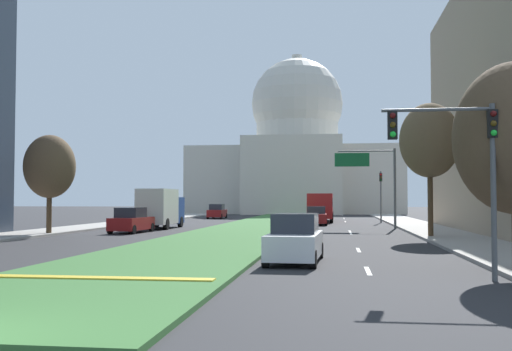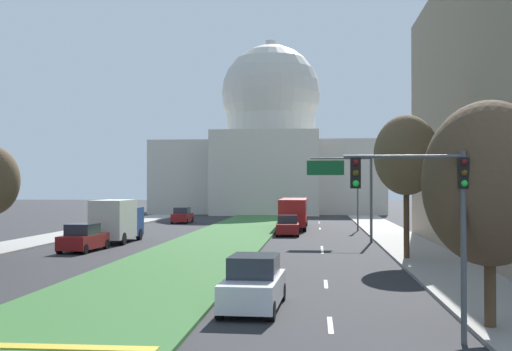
% 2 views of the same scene
% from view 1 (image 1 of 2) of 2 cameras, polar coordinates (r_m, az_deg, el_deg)
% --- Properties ---
extents(ground_plane, '(260.00, 260.00, 0.00)m').
position_cam_1_polar(ground_plane, '(57.09, 0.93, -4.67)').
color(ground_plane, '#2B2B2D').
extents(grass_median, '(7.27, 86.30, 0.14)m').
position_cam_1_polar(grass_median, '(52.33, 0.33, -4.81)').
color(grass_median, '#386B33').
rests_on(grass_median, ground_plane).
extents(median_curb_nose, '(6.54, 0.50, 0.04)m').
position_cam_1_polar(median_curb_nose, '(17.66, -14.62, -9.45)').
color(median_curb_nose, gold).
rests_on(median_curb_nose, grass_median).
extents(lane_dashes_right, '(0.16, 71.60, 0.01)m').
position_cam_1_polar(lane_dashes_right, '(54.79, 8.71, -4.74)').
color(lane_dashes_right, silver).
rests_on(lane_dashes_right, ground_plane).
extents(sidewalk_left, '(4.00, 86.30, 0.15)m').
position_cam_1_polar(sidewalk_left, '(51.30, -15.78, -4.77)').
color(sidewalk_left, '#9E9991').
rests_on(sidewalk_left, ground_plane).
extents(sidewalk_right, '(4.00, 86.30, 0.15)m').
position_cam_1_polar(sidewalk_right, '(47.66, 16.19, -4.97)').
color(sidewalk_right, '#9E9991').
rests_on(sidewalk_right, ground_plane).
extents(capitol_building, '(35.18, 26.72, 27.90)m').
position_cam_1_polar(capitol_building, '(104.41, 3.93, 1.90)').
color(capitol_building, beige).
rests_on(capitol_building, ground_plane).
extents(traffic_light_near_right, '(3.34, 0.35, 5.20)m').
position_cam_1_polar(traffic_light_near_right, '(18.60, 19.21, 2.19)').
color(traffic_light_near_right, '#515456').
rests_on(traffic_light_near_right, ground_plane).
extents(traffic_light_far_right, '(0.28, 0.35, 5.20)m').
position_cam_1_polar(traffic_light_far_right, '(61.47, 11.86, -1.36)').
color(traffic_light_far_right, '#515456').
rests_on(traffic_light_far_right, ground_plane).
extents(overhead_guide_sign, '(4.91, 0.20, 6.50)m').
position_cam_1_polar(overhead_guide_sign, '(49.23, 11.13, 0.36)').
color(overhead_guide_sign, '#515456').
rests_on(overhead_guide_sign, ground_plane).
extents(street_tree_left_mid, '(3.37, 3.37, 6.66)m').
position_cam_1_polar(street_tree_left_mid, '(41.89, -19.13, 0.79)').
color(street_tree_left_mid, '#4C3823').
rests_on(street_tree_left_mid, ground_plane).
extents(street_tree_right_mid, '(3.67, 3.67, 8.29)m').
position_cam_1_polar(street_tree_right_mid, '(38.12, 16.28, 3.21)').
color(street_tree_right_mid, '#4C3823').
rests_on(street_tree_right_mid, ground_plane).
extents(sedan_lead_stopped, '(2.05, 4.64, 1.84)m').
position_cam_1_polar(sedan_lead_stopped, '(22.61, 3.76, -6.16)').
color(sedan_lead_stopped, silver).
rests_on(sedan_lead_stopped, ground_plane).
extents(sedan_midblock, '(2.17, 4.39, 1.80)m').
position_cam_1_polar(sedan_midblock, '(43.18, -11.84, -4.28)').
color(sedan_midblock, maroon).
rests_on(sedan_midblock, ground_plane).
extents(sedan_distant, '(2.08, 4.75, 1.72)m').
position_cam_1_polar(sedan_distant, '(55.42, 5.78, -3.90)').
color(sedan_distant, maroon).
rests_on(sedan_distant, ground_plane).
extents(sedan_far_horizon, '(1.93, 4.64, 1.78)m').
position_cam_1_polar(sedan_far_horizon, '(73.73, -3.74, -3.48)').
color(sedan_far_horizon, maroon).
rests_on(sedan_far_horizon, ground_plane).
extents(box_truck_delivery, '(2.40, 6.40, 3.20)m').
position_cam_1_polar(box_truck_delivery, '(49.23, -9.12, -3.07)').
color(box_truck_delivery, navy).
rests_on(box_truck_delivery, ground_plane).
extents(city_bus, '(2.62, 11.00, 2.95)m').
position_cam_1_polar(city_bus, '(63.99, 6.23, -2.82)').
color(city_bus, '#B21E1E').
rests_on(city_bus, ground_plane).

